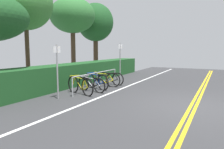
{
  "coord_description": "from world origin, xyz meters",
  "views": [
    {
      "loc": [
        -7.3,
        -0.74,
        1.86
      ],
      "look_at": [
        0.76,
        3.38,
        0.78
      ],
      "focal_mm": 34.4,
      "sensor_mm": 36.0,
      "label": 1
    }
  ],
  "objects_px": {
    "bicycle_0": "(80,85)",
    "bicycle_3": "(103,80)",
    "bicycle_1": "(91,84)",
    "tree_extra": "(95,23)",
    "bike_rack": "(97,76)",
    "bicycle_4": "(110,78)",
    "bicycle_2": "(96,81)",
    "sign_post_near": "(57,66)",
    "tree_mid": "(25,4)",
    "sign_post_far": "(120,58)",
    "tree_far_right": "(73,16)"
  },
  "relations": [
    {
      "from": "bicycle_0",
      "to": "bicycle_3",
      "type": "bearing_deg",
      "value": 1.09
    },
    {
      "from": "bicycle_1",
      "to": "tree_extra",
      "type": "distance_m",
      "value": 8.1
    },
    {
      "from": "bike_rack",
      "to": "tree_extra",
      "type": "bearing_deg",
      "value": 31.84
    },
    {
      "from": "bike_rack",
      "to": "bicycle_1",
      "type": "height_order",
      "value": "bike_rack"
    },
    {
      "from": "bicycle_0",
      "to": "bicycle_3",
      "type": "distance_m",
      "value": 1.98
    },
    {
      "from": "bicycle_4",
      "to": "tree_extra",
      "type": "height_order",
      "value": "tree_extra"
    },
    {
      "from": "bicycle_2",
      "to": "sign_post_near",
      "type": "distance_m",
      "value": 2.56
    },
    {
      "from": "bicycle_2",
      "to": "tree_extra",
      "type": "distance_m",
      "value": 7.53
    },
    {
      "from": "bicycle_3",
      "to": "tree_mid",
      "type": "height_order",
      "value": "tree_mid"
    },
    {
      "from": "sign_post_far",
      "to": "tree_mid",
      "type": "height_order",
      "value": "tree_mid"
    },
    {
      "from": "bicycle_2",
      "to": "bicycle_4",
      "type": "relative_size",
      "value": 0.99
    },
    {
      "from": "bicycle_4",
      "to": "sign_post_far",
      "type": "height_order",
      "value": "sign_post_far"
    },
    {
      "from": "bicycle_0",
      "to": "tree_mid",
      "type": "distance_m",
      "value": 4.95
    },
    {
      "from": "bicycle_2",
      "to": "bicycle_4",
      "type": "bearing_deg",
      "value": -0.45
    },
    {
      "from": "bicycle_3",
      "to": "tree_far_right",
      "type": "xyz_separation_m",
      "value": [
        2.48,
        3.67,
        3.65
      ]
    },
    {
      "from": "bicycle_1",
      "to": "tree_far_right",
      "type": "relative_size",
      "value": 0.31
    },
    {
      "from": "bicycle_3",
      "to": "tree_mid",
      "type": "bearing_deg",
      "value": 116.55
    },
    {
      "from": "tree_mid",
      "to": "tree_far_right",
      "type": "distance_m",
      "value": 4.14
    },
    {
      "from": "sign_post_far",
      "to": "tree_far_right",
      "type": "relative_size",
      "value": 0.42
    },
    {
      "from": "bicycle_1",
      "to": "bicycle_2",
      "type": "height_order",
      "value": "bicycle_2"
    },
    {
      "from": "bike_rack",
      "to": "bicycle_3",
      "type": "height_order",
      "value": "bike_rack"
    },
    {
      "from": "bicycle_0",
      "to": "sign_post_far",
      "type": "bearing_deg",
      "value": 1.53
    },
    {
      "from": "sign_post_near",
      "to": "tree_mid",
      "type": "bearing_deg",
      "value": 65.58
    },
    {
      "from": "sign_post_far",
      "to": "tree_far_right",
      "type": "height_order",
      "value": "tree_far_right"
    },
    {
      "from": "bicycle_3",
      "to": "tree_far_right",
      "type": "relative_size",
      "value": 0.33
    },
    {
      "from": "bicycle_4",
      "to": "tree_mid",
      "type": "relative_size",
      "value": 0.32
    },
    {
      "from": "bike_rack",
      "to": "bicycle_1",
      "type": "xyz_separation_m",
      "value": [
        -0.64,
        -0.09,
        -0.28
      ]
    },
    {
      "from": "bicycle_3",
      "to": "sign_post_far",
      "type": "bearing_deg",
      "value": 1.93
    },
    {
      "from": "sign_post_near",
      "to": "sign_post_far",
      "type": "height_order",
      "value": "sign_post_far"
    },
    {
      "from": "bicycle_0",
      "to": "bicycle_2",
      "type": "relative_size",
      "value": 1.02
    },
    {
      "from": "bicycle_3",
      "to": "tree_far_right",
      "type": "height_order",
      "value": "tree_far_right"
    },
    {
      "from": "bike_rack",
      "to": "bicycle_4",
      "type": "height_order",
      "value": "bike_rack"
    },
    {
      "from": "sign_post_far",
      "to": "tree_mid",
      "type": "distance_m",
      "value": 5.68
    },
    {
      "from": "bicycle_2",
      "to": "sign_post_far",
      "type": "xyz_separation_m",
      "value": [
        2.82,
        0.07,
        0.96
      ]
    },
    {
      "from": "bicycle_2",
      "to": "tree_mid",
      "type": "height_order",
      "value": "tree_mid"
    },
    {
      "from": "sign_post_far",
      "to": "bicycle_3",
      "type": "bearing_deg",
      "value": -178.07
    },
    {
      "from": "tree_extra",
      "to": "bike_rack",
      "type": "bearing_deg",
      "value": -148.16
    },
    {
      "from": "sign_post_near",
      "to": "tree_far_right",
      "type": "relative_size",
      "value": 0.39
    },
    {
      "from": "bicycle_3",
      "to": "tree_extra",
      "type": "bearing_deg",
      "value": 34.62
    },
    {
      "from": "bicycle_0",
      "to": "tree_far_right",
      "type": "xyz_separation_m",
      "value": [
        4.46,
        3.7,
        3.64
      ]
    },
    {
      "from": "tree_mid",
      "to": "tree_extra",
      "type": "distance_m",
      "value": 6.7
    },
    {
      "from": "bicycle_0",
      "to": "bicycle_3",
      "type": "xyz_separation_m",
      "value": [
        1.98,
        0.04,
        -0.01
      ]
    },
    {
      "from": "bicycle_4",
      "to": "bike_rack",
      "type": "bearing_deg",
      "value": -178.01
    },
    {
      "from": "bike_rack",
      "to": "sign_post_near",
      "type": "bearing_deg",
      "value": 173.75
    },
    {
      "from": "bike_rack",
      "to": "tree_mid",
      "type": "height_order",
      "value": "tree_mid"
    },
    {
      "from": "bicycle_2",
      "to": "tree_far_right",
      "type": "height_order",
      "value": "tree_far_right"
    },
    {
      "from": "bicycle_3",
      "to": "tree_mid",
      "type": "xyz_separation_m",
      "value": [
        -1.65,
        3.31,
        3.65
      ]
    },
    {
      "from": "tree_mid",
      "to": "sign_post_far",
      "type": "bearing_deg",
      "value": -40.26
    },
    {
      "from": "bicycle_1",
      "to": "bicycle_4",
      "type": "xyz_separation_m",
      "value": [
        1.98,
        0.13,
        0.01
      ]
    },
    {
      "from": "bicycle_4",
      "to": "sign_post_near",
      "type": "distance_m",
      "value": 3.85
    }
  ]
}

